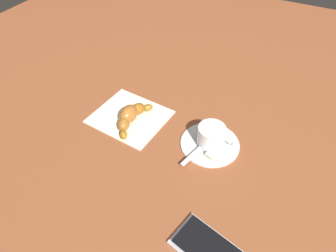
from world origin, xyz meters
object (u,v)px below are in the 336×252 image
(saucer, at_px, (210,143))
(napkin, at_px, (130,116))
(espresso_cup, at_px, (212,136))
(croissant, at_px, (130,116))
(teaspoon, at_px, (205,143))
(sugar_packet, at_px, (217,149))

(saucer, xyz_separation_m, napkin, (0.21, 0.01, -0.00))
(saucer, distance_m, napkin, 0.21)
(espresso_cup, distance_m, croissant, 0.20)
(espresso_cup, relative_size, napkin, 0.49)
(croissant, bearing_deg, napkin, -50.70)
(espresso_cup, xyz_separation_m, croissant, (0.20, 0.02, -0.01))
(teaspoon, relative_size, napkin, 0.70)
(saucer, bearing_deg, napkin, 1.40)
(saucer, relative_size, napkin, 0.77)
(croissant, bearing_deg, teaspoon, -177.24)
(teaspoon, relative_size, sugar_packet, 2.03)
(espresso_cup, relative_size, teaspoon, 0.70)
(napkin, relative_size, croissant, 1.28)
(espresso_cup, bearing_deg, teaspoon, 46.08)
(saucer, bearing_deg, espresso_cup, -175.42)
(saucer, height_order, sugar_packet, sugar_packet)
(espresso_cup, height_order, sugar_packet, espresso_cup)
(espresso_cup, relative_size, croissant, 0.63)
(sugar_packet, relative_size, napkin, 0.34)
(saucer, xyz_separation_m, croissant, (0.20, 0.02, 0.02))
(saucer, distance_m, croissant, 0.20)
(espresso_cup, height_order, croissant, espresso_cup)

